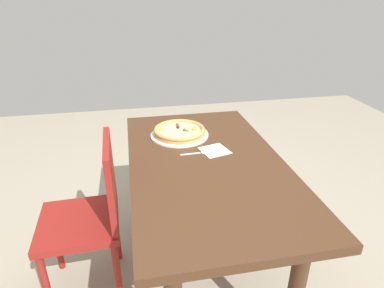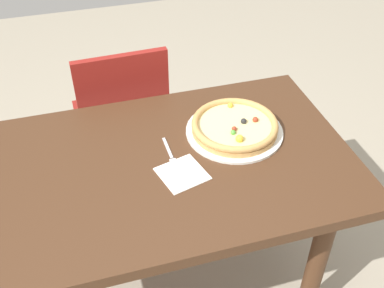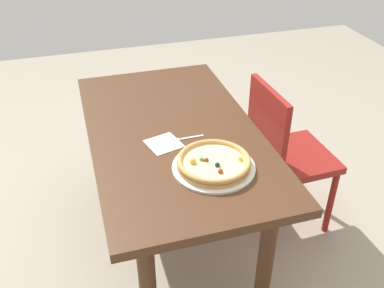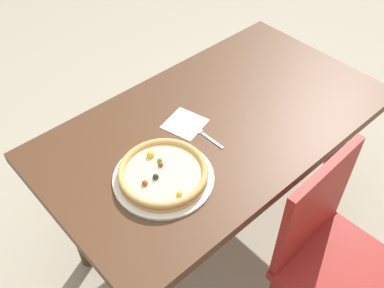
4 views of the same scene
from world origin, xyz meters
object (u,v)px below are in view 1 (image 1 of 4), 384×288
object	(u,v)px
pizza	(180,131)
napkin	(215,150)
chair_near	(91,214)
plate	(180,135)
fork	(198,153)
dining_table	(206,179)

from	to	relation	value
pizza	napkin	size ratio (longest dim) A/B	2.19
chair_near	plate	xyz separation A→B (m)	(-0.34, 0.52, 0.25)
plate	fork	size ratio (longest dim) A/B	2.09
pizza	dining_table	bearing A→B (deg)	14.17
dining_table	chair_near	world-z (taller)	chair_near
chair_near	plate	world-z (taller)	chair_near
dining_table	pizza	xyz separation A→B (m)	(-0.34, -0.09, 0.14)
dining_table	plate	size ratio (longest dim) A/B	4.01
pizza	fork	xyz separation A→B (m)	(0.25, 0.06, -0.03)
plate	fork	bearing A→B (deg)	13.84
pizza	chair_near	bearing A→B (deg)	-56.96
dining_table	napkin	world-z (taller)	napkin
plate	napkin	size ratio (longest dim) A/B	2.47
chair_near	plate	distance (m)	0.67
napkin	pizza	bearing A→B (deg)	-146.57
plate	napkin	xyz separation A→B (m)	(0.24, 0.16, -0.00)
pizza	napkin	xyz separation A→B (m)	(0.24, 0.16, -0.03)
chair_near	fork	distance (m)	0.64
fork	plate	bearing A→B (deg)	102.70
fork	napkin	bearing A→B (deg)	7.05
chair_near	napkin	world-z (taller)	chair_near
plate	pizza	distance (m)	0.03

